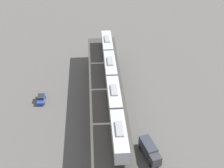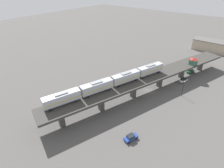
# 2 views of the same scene
# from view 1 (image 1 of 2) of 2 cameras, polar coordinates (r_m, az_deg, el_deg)

# --- Properties ---
(ground_plane) EXTENTS (400.00, 400.00, 0.00)m
(ground_plane) POSITION_cam_1_polar(r_m,az_deg,el_deg) (68.41, -0.06, -14.52)
(ground_plane) COLOR #514F4C
(elevated_viaduct) EXTENTS (37.70, 89.77, 6.93)m
(elevated_viaduct) POSITION_cam_1_polar(r_m,az_deg,el_deg) (64.11, -0.08, -10.94)
(elevated_viaduct) COLOR #393733
(elevated_viaduct) RESTS_ON ground
(subway_train) EXTENTS (18.75, 48.03, 4.45)m
(subway_train) POSITION_cam_1_polar(r_m,az_deg,el_deg) (75.52, 0.00, 0.65)
(subway_train) COLOR #ADB2BA
(subway_train) RESTS_ON elevated_viaduct
(street_car_blue) EXTENTS (3.13, 4.75, 1.89)m
(street_car_blue) POSITION_cam_1_polar(r_m,az_deg,el_deg) (85.78, -12.83, -2.63)
(street_car_blue) COLOR #233D93
(street_car_blue) RESTS_ON ground
(delivery_truck) EXTENTS (2.79, 7.34, 3.20)m
(delivery_truck) POSITION_cam_1_polar(r_m,az_deg,el_deg) (69.15, 6.92, -11.98)
(delivery_truck) COLOR #333338
(delivery_truck) RESTS_ON ground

